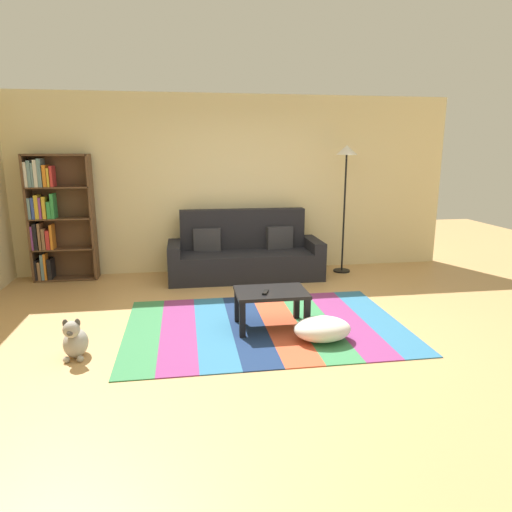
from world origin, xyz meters
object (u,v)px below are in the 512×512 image
at_px(bookshelf, 53,217).
at_px(dog, 75,341).
at_px(pouf, 322,329).
at_px(couch, 245,255).
at_px(tv_remote, 265,292).
at_px(standing_lamp, 346,167).
at_px(coffee_table, 271,297).

distance_m(bookshelf, dog, 3.01).
bearing_deg(pouf, dog, 179.88).
relative_size(couch, tv_remote, 15.07).
distance_m(couch, pouf, 2.55).
distance_m(bookshelf, standing_lamp, 4.37).
height_order(pouf, standing_lamp, standing_lamp).
bearing_deg(coffee_table, tv_remote, -137.42).
distance_m(bookshelf, coffee_table, 3.68).
bearing_deg(dog, coffee_table, 12.56).
bearing_deg(standing_lamp, dog, -143.51).
distance_m(couch, dog, 3.15).
height_order(coffee_table, dog, coffee_table).
distance_m(pouf, standing_lamp, 3.17).
distance_m(standing_lamp, tv_remote, 2.99).
bearing_deg(tv_remote, standing_lamp, 74.21).
distance_m(dog, tv_remote, 1.90).
bearing_deg(standing_lamp, tv_remote, -126.35).
bearing_deg(couch, pouf, -79.85).
relative_size(bookshelf, tv_remote, 12.16).
relative_size(couch, dog, 5.69).
bearing_deg(couch, coffee_table, -89.79).
height_order(coffee_table, standing_lamp, standing_lamp).
height_order(coffee_table, tv_remote, tv_remote).
xyz_separation_m(couch, coffee_table, (0.01, -2.07, 0.01)).
bearing_deg(dog, tv_remote, 11.00).
xyz_separation_m(bookshelf, dog, (0.84, -2.78, -0.77)).
bearing_deg(tv_remote, dog, -148.44).
relative_size(couch, standing_lamp, 1.16).
bearing_deg(coffee_table, standing_lamp, 54.08).
distance_m(dog, standing_lamp, 4.55).
relative_size(bookshelf, pouf, 3.16).
bearing_deg(bookshelf, couch, -5.88).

